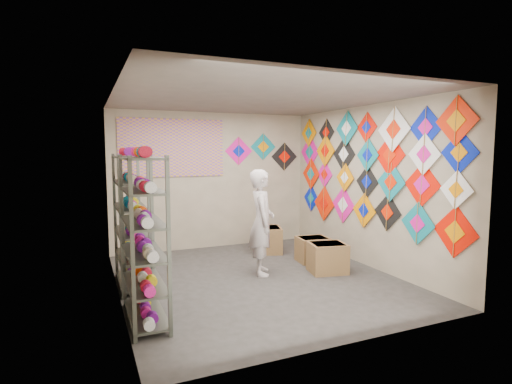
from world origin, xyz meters
name	(u,v)px	position (x,y,z in m)	size (l,w,h in m)	color
ground	(258,279)	(0.00, 0.00, 0.00)	(4.50, 4.50, 0.00)	#322F2B
room_walls	(258,171)	(0.00, 0.00, 1.64)	(4.50, 4.50, 4.50)	#B7A78C
shelf_rack_front	(144,239)	(-1.78, -0.85, 0.95)	(0.40, 1.10, 1.90)	#4C5147
shelf_rack_back	(131,221)	(-1.78, 0.45, 0.95)	(0.40, 1.10, 1.90)	#4C5147
string_spools	(136,222)	(-1.78, -0.20, 1.05)	(0.12, 2.36, 0.12)	#ED1992
kite_wall_display	(366,169)	(1.98, 0.00, 1.64)	(0.06, 4.32, 2.10)	#F61000
back_wall_kites	(263,152)	(1.10, 2.24, 1.92)	(1.65, 0.02, 0.80)	#EC1299
poster	(173,148)	(-0.80, 2.23, 2.00)	(2.00, 0.01, 1.10)	purple
shopkeeper	(262,222)	(0.16, 0.22, 0.83)	(0.57, 0.70, 1.66)	beige
carton_a	(327,258)	(1.16, -0.13, 0.24)	(0.57, 0.47, 0.47)	olive
carton_b	(313,249)	(1.28, 0.50, 0.22)	(0.53, 0.43, 0.43)	olive
carton_c	(268,240)	(0.82, 1.41, 0.24)	(0.51, 0.56, 0.49)	olive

